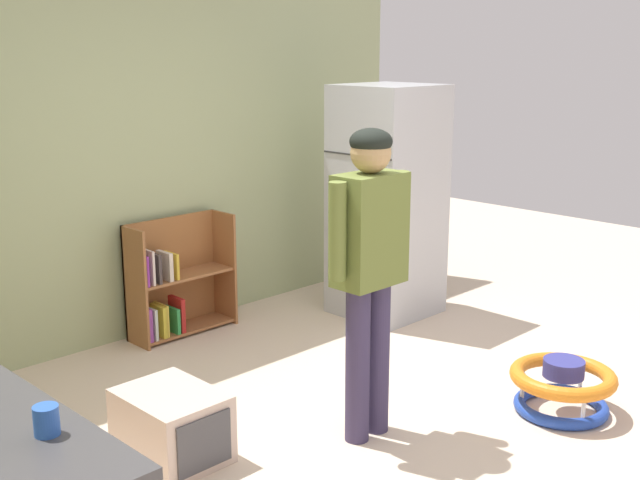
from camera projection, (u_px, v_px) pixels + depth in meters
The scene contains 8 objects.
ground_plane at pixel (379, 439), 4.35m from camera, with size 12.00×12.00×0.00m, color beige.
back_wall at pixel (131, 150), 5.63m from camera, with size 5.20×0.06×2.70m, color #A0AE7E.
refrigerator at pixel (387, 201), 6.22m from camera, with size 0.73×0.68×1.78m.
bookshelf at pixel (173, 286), 5.86m from camera, with size 0.80×0.28×0.85m.
standing_person at pixel (369, 256), 4.17m from camera, with size 0.57×0.22×1.67m.
baby_walker at pixel (562, 386), 4.64m from camera, with size 0.60×0.60×0.32m.
pet_carrier at pixel (172, 426), 4.12m from camera, with size 0.42×0.55×0.36m.
blue_cup at pixel (46, 420), 2.49m from camera, with size 0.08×0.08×0.10m, color blue.
Camera 1 is at (-3.03, -2.58, 2.08)m, focal length 45.29 mm.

